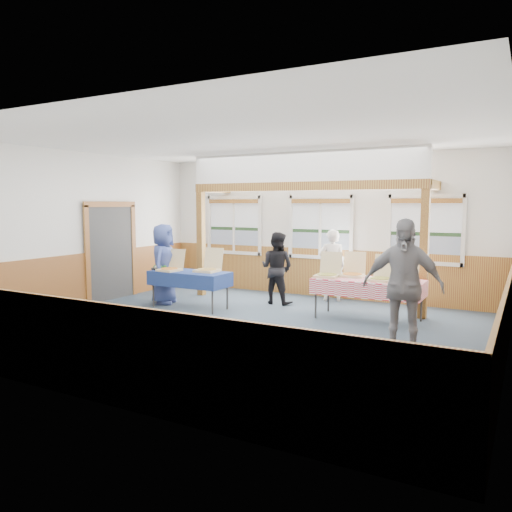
# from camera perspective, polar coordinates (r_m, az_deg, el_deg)

# --- Properties ---
(floor) EXTENTS (8.00, 8.00, 0.00)m
(floor) POSITION_cam_1_polar(r_m,az_deg,el_deg) (8.61, -1.31, -8.34)
(floor) COLOR #283641
(floor) RESTS_ON ground
(ceiling) EXTENTS (8.00, 8.00, 0.00)m
(ceiling) POSITION_cam_1_polar(r_m,az_deg,el_deg) (8.41, -1.36, 13.30)
(ceiling) COLOR white
(ceiling) RESTS_ON wall_back
(wall_back) EXTENTS (8.00, 0.00, 8.00)m
(wall_back) POSITION_cam_1_polar(r_m,az_deg,el_deg) (11.51, 7.45, 3.30)
(wall_back) COLOR silver
(wall_back) RESTS_ON floor
(wall_front) EXTENTS (8.00, 0.00, 8.00)m
(wall_front) POSITION_cam_1_polar(r_m,az_deg,el_deg) (5.62, -19.53, 0.22)
(wall_front) COLOR silver
(wall_front) RESTS_ON floor
(wall_left) EXTENTS (0.00, 8.00, 8.00)m
(wall_left) POSITION_cam_1_polar(r_m,az_deg,el_deg) (10.92, -19.83, 2.85)
(wall_left) COLOR silver
(wall_left) RESTS_ON floor
(wall_right) EXTENTS (0.00, 8.00, 8.00)m
(wall_right) POSITION_cam_1_polar(r_m,az_deg,el_deg) (7.24, 27.24, 1.12)
(wall_right) COLOR silver
(wall_right) RESTS_ON floor
(wainscot_back) EXTENTS (7.98, 0.05, 1.10)m
(wainscot_back) POSITION_cam_1_polar(r_m,az_deg,el_deg) (11.59, 7.33, -1.90)
(wainscot_back) COLOR brown
(wainscot_back) RESTS_ON floor
(wainscot_front) EXTENTS (7.98, 0.05, 1.10)m
(wainscot_front) POSITION_cam_1_polar(r_m,az_deg,el_deg) (5.83, -18.97, -10.08)
(wainscot_front) COLOR brown
(wainscot_front) RESTS_ON floor
(wainscot_left) EXTENTS (0.05, 6.98, 1.10)m
(wainscot_left) POSITION_cam_1_polar(r_m,az_deg,el_deg) (11.00, -19.55, -2.61)
(wainscot_left) COLOR brown
(wainscot_left) RESTS_ON floor
(wainscot_right) EXTENTS (0.05, 6.98, 1.10)m
(wainscot_right) POSITION_cam_1_polar(r_m,az_deg,el_deg) (7.39, 26.66, -7.01)
(wainscot_right) COLOR brown
(wainscot_right) RESTS_ON floor
(cased_opening) EXTENTS (0.06, 1.30, 2.10)m
(cased_opening) POSITION_cam_1_polar(r_m,az_deg,el_deg) (11.55, -16.26, 0.38)
(cased_opening) COLOR #333333
(cased_opening) RESTS_ON wall_left
(window_left) EXTENTS (1.56, 0.10, 1.46)m
(window_left) POSITION_cam_1_polar(r_m,az_deg,el_deg) (12.49, -2.51, 3.92)
(window_left) COLOR white
(window_left) RESTS_ON wall_back
(window_mid) EXTENTS (1.56, 0.10, 1.46)m
(window_mid) POSITION_cam_1_polar(r_m,az_deg,el_deg) (11.47, 7.37, 3.69)
(window_mid) COLOR white
(window_mid) RESTS_ON wall_back
(window_right) EXTENTS (1.56, 0.10, 1.46)m
(window_right) POSITION_cam_1_polar(r_m,az_deg,el_deg) (10.85, 18.78, 3.29)
(window_right) COLOR white
(window_right) RESTS_ON wall_back
(post_left) EXTENTS (0.15, 0.15, 2.40)m
(post_left) POSITION_cam_1_polar(r_m,az_deg,el_deg) (11.66, -6.30, 1.38)
(post_left) COLOR #602E15
(post_left) RESTS_ON floor
(post_right) EXTENTS (0.15, 0.15, 2.40)m
(post_right) POSITION_cam_1_polar(r_m,az_deg,el_deg) (9.71, 18.65, 0.18)
(post_right) COLOR #602E15
(post_right) RESTS_ON floor
(cross_beam) EXTENTS (5.15, 0.18, 0.18)m
(cross_beam) POSITION_cam_1_polar(r_m,az_deg,el_deg) (10.40, 5.08, 7.95)
(cross_beam) COLOR #602E15
(cross_beam) RESTS_ON post_left
(table_left) EXTENTS (1.66, 0.75, 0.76)m
(table_left) POSITION_cam_1_polar(r_m,az_deg,el_deg) (10.26, -7.60, -2.11)
(table_left) COLOR #333333
(table_left) RESTS_ON floor
(table_right) EXTENTS (1.98, 0.91, 0.76)m
(table_right) POSITION_cam_1_polar(r_m,az_deg,el_deg) (9.37, 12.71, -2.92)
(table_right) COLOR #333333
(table_right) RESTS_ON floor
(pizza_box_a) EXTENTS (0.43, 0.52, 0.43)m
(pizza_box_a) POSITION_cam_1_polar(r_m,az_deg,el_deg) (10.39, -9.72, -1.32)
(pizza_box_a) COLOR beige
(pizza_box_a) RESTS_ON table_left
(pizza_box_b) EXTENTS (0.45, 0.54, 0.47)m
(pizza_box_b) POSITION_cam_1_polar(r_m,az_deg,el_deg) (10.17, -5.48, -1.40)
(pizza_box_b) COLOR beige
(pizza_box_b) RESTS_ON table_left
(pizza_box_c) EXTENTS (0.45, 0.54, 0.46)m
(pizza_box_c) POSITION_cam_1_polar(r_m,az_deg,el_deg) (9.49, 8.19, -1.97)
(pizza_box_c) COLOR beige
(pizza_box_c) RESTS_ON table_right
(pizza_box_d) EXTENTS (0.48, 0.56, 0.45)m
(pizza_box_d) POSITION_cam_1_polar(r_m,az_deg,el_deg) (9.63, 11.01, -1.91)
(pizza_box_d) COLOR beige
(pizza_box_d) RESTS_ON table_right
(pizza_box_e) EXTENTS (0.46, 0.54, 0.45)m
(pizza_box_e) POSITION_cam_1_polar(r_m,az_deg,el_deg) (9.21, 14.11, -2.34)
(pizza_box_e) COLOR beige
(pizza_box_e) RESTS_ON table_right
(pizza_box_f) EXTENTS (0.42, 0.50, 0.43)m
(pizza_box_f) POSITION_cam_1_polar(r_m,az_deg,el_deg) (9.33, 16.79, -2.32)
(pizza_box_f) COLOR beige
(pizza_box_f) RESTS_ON table_right
(veggie_tray) EXTENTS (0.40, 0.40, 0.09)m
(veggie_tray) POSITION_cam_1_polar(r_m,az_deg,el_deg) (10.70, -10.84, -1.32)
(veggie_tray) COLOR black
(veggie_tray) RESTS_ON table_left
(drink_glass) EXTENTS (0.07, 0.07, 0.15)m
(drink_glass) POSITION_cam_1_polar(r_m,az_deg,el_deg) (8.91, 17.54, -2.66)
(drink_glass) COLOR #8E5817
(drink_glass) RESTS_ON table_right
(woman_white) EXTENTS (0.68, 0.58, 1.58)m
(woman_white) POSITION_cam_1_polar(r_m,az_deg,el_deg) (11.03, 8.67, -1.06)
(woman_white) COLOR silver
(woman_white) RESTS_ON floor
(woman_black) EXTENTS (0.77, 0.62, 1.53)m
(woman_black) POSITION_cam_1_polar(r_m,az_deg,el_deg) (10.63, 2.40, -1.38)
(woman_black) COLOR black
(woman_black) RESTS_ON floor
(man_blue) EXTENTS (0.80, 0.97, 1.71)m
(man_blue) POSITION_cam_1_polar(r_m,az_deg,el_deg) (10.82, -10.54, -0.89)
(man_blue) COLOR #384A8E
(man_blue) RESTS_ON floor
(person_grey) EXTENTS (1.16, 0.56, 1.93)m
(person_grey) POSITION_cam_1_polar(r_m,az_deg,el_deg) (7.43, 16.40, -3.28)
(person_grey) COLOR gray
(person_grey) RESTS_ON floor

